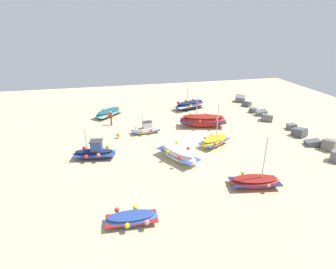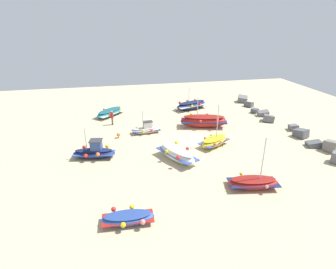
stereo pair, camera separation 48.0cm
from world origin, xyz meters
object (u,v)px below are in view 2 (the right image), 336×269
at_px(fishing_boat_7, 214,141).
at_px(person_walking, 112,117).
at_px(fishing_boat_3, 146,129).
at_px(fishing_boat_8, 128,218).
at_px(fishing_boat_1, 192,105).
at_px(fishing_boat_6, 177,154).
at_px(fishing_boat_5, 110,112).
at_px(mooring_buoy_0, 118,135).
at_px(fishing_boat_2, 94,152).
at_px(fishing_boat_4, 204,121).
at_px(fishing_boat_0, 253,182).

relative_size(fishing_boat_7, person_walking, 2.43).
height_order(fishing_boat_3, fishing_boat_8, fishing_boat_3).
relative_size(fishing_boat_1, fishing_boat_6, 1.12).
xyz_separation_m(fishing_boat_7, fishing_boat_8, (9.07, -8.83, -0.13)).
bearing_deg(fishing_boat_5, mooring_buoy_0, 49.39).
relative_size(fishing_boat_5, mooring_buoy_0, 7.71).
bearing_deg(mooring_buoy_0, fishing_boat_8, 0.10).
bearing_deg(fishing_boat_2, fishing_boat_4, 33.22).
bearing_deg(fishing_boat_5, person_walking, 47.72).
xyz_separation_m(fishing_boat_5, fishing_boat_8, (20.15, 0.77, -0.07)).
bearing_deg(person_walking, fishing_boat_5, -102.36).
height_order(fishing_boat_7, person_walking, fishing_boat_7).
xyz_separation_m(fishing_boat_3, mooring_buoy_0, (0.74, -2.96, -0.07)).
bearing_deg(fishing_boat_4, fishing_boat_5, 162.44).
height_order(fishing_boat_2, fishing_boat_5, fishing_boat_2).
relative_size(fishing_boat_5, fishing_boat_7, 1.03).
height_order(fishing_boat_4, fishing_boat_5, fishing_boat_4).
bearing_deg(person_walking, fishing_boat_2, 61.23).
xyz_separation_m(fishing_boat_5, person_walking, (3.32, 0.24, 0.54)).
distance_m(fishing_boat_2, fishing_boat_5, 11.30).
height_order(fishing_boat_1, fishing_boat_7, fishing_boat_7).
distance_m(fishing_boat_1, fishing_boat_4, 6.68).
bearing_deg(fishing_boat_2, fishing_boat_3, 51.81).
height_order(fishing_boat_3, person_walking, fishing_boat_3).
xyz_separation_m(fishing_boat_7, mooring_buoy_0, (-3.78, -8.85, -0.13)).
bearing_deg(mooring_buoy_0, person_walking, -172.73).
distance_m(fishing_boat_2, fishing_boat_8, 9.22).
xyz_separation_m(fishing_boat_6, mooring_buoy_0, (-5.79, -4.72, -0.23)).
relative_size(fishing_boat_3, fishing_boat_4, 0.58).
bearing_deg(fishing_boat_1, fishing_boat_8, -136.10).
bearing_deg(fishing_boat_3, fishing_boat_8, -107.36).
xyz_separation_m(fishing_boat_1, fishing_boat_8, (20.65, -9.99, -0.23)).
relative_size(fishing_boat_2, person_walking, 2.29).
bearing_deg(fishing_boat_8, fishing_boat_2, -73.42).
bearing_deg(fishing_boat_4, fishing_boat_8, -110.43).
xyz_separation_m(fishing_boat_0, fishing_boat_7, (-7.15, -0.24, 0.08)).
relative_size(fishing_boat_2, fishing_boat_3, 1.20).
distance_m(fishing_boat_4, fishing_boat_7, 4.97).
relative_size(fishing_boat_4, person_walking, 3.26).
xyz_separation_m(fishing_boat_7, person_walking, (-7.76, -9.35, 0.49)).
distance_m(fishing_boat_7, fishing_boat_8, 12.66).
bearing_deg(mooring_buoy_0, fishing_boat_7, 66.85).
bearing_deg(mooring_buoy_0, fishing_boat_4, 96.89).
bearing_deg(mooring_buoy_0, fishing_boat_5, -174.11).
relative_size(fishing_boat_2, fishing_boat_8, 1.19).
relative_size(fishing_boat_1, fishing_boat_5, 1.18).
bearing_deg(fishing_boat_6, fishing_boat_3, 167.79).
relative_size(fishing_boat_6, person_walking, 2.63).
distance_m(fishing_boat_6, mooring_buoy_0, 7.48).
distance_m(fishing_boat_2, person_walking, 8.08).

